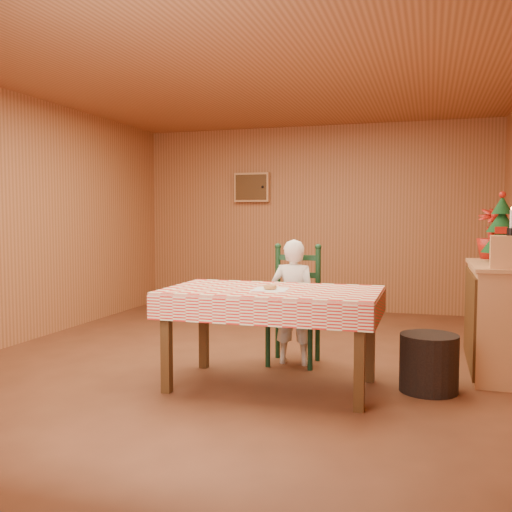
% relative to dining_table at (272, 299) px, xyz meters
% --- Properties ---
extents(ground, '(6.00, 6.00, 0.00)m').
position_rel_dining_table_xyz_m(ground, '(-0.43, 0.79, -0.69)').
color(ground, brown).
rests_on(ground, ground).
extents(cabin_walls, '(5.10, 6.05, 2.65)m').
position_rel_dining_table_xyz_m(cabin_walls, '(-0.43, 1.32, 1.14)').
color(cabin_walls, '#A6653C').
rests_on(cabin_walls, ground).
extents(dining_table, '(1.66, 0.96, 0.77)m').
position_rel_dining_table_xyz_m(dining_table, '(0.00, 0.00, 0.00)').
color(dining_table, '#4E2E14').
rests_on(dining_table, ground).
extents(ladder_chair, '(0.44, 0.40, 1.08)m').
position_rel_dining_table_xyz_m(ladder_chair, '(0.00, 0.79, -0.18)').
color(ladder_chair, black).
rests_on(ladder_chair, ground).
extents(seated_child, '(0.41, 0.27, 1.12)m').
position_rel_dining_table_xyz_m(seated_child, '(-0.00, 0.73, -0.13)').
color(seated_child, white).
rests_on(seated_child, ground).
extents(napkin, '(0.28, 0.28, 0.00)m').
position_rel_dining_table_xyz_m(napkin, '(-0.00, -0.05, 0.08)').
color(napkin, white).
rests_on(napkin, dining_table).
extents(donut, '(0.12, 0.12, 0.04)m').
position_rel_dining_table_xyz_m(donut, '(-0.00, -0.05, 0.10)').
color(donut, '#B87A42').
rests_on(donut, napkin).
extents(shelf_unit, '(0.54, 1.24, 0.93)m').
position_rel_dining_table_xyz_m(shelf_unit, '(1.76, 0.98, -0.22)').
color(shelf_unit, tan).
rests_on(shelf_unit, ground).
extents(crate, '(0.32, 0.32, 0.25)m').
position_rel_dining_table_xyz_m(crate, '(1.76, 0.58, 0.37)').
color(crate, tan).
rests_on(crate, shelf_unit).
extents(christmas_tree, '(0.34, 0.34, 0.62)m').
position_rel_dining_table_xyz_m(christmas_tree, '(1.76, 1.23, 0.52)').
color(christmas_tree, '#4E2E14').
rests_on(christmas_tree, shelf_unit).
extents(flower_arrangement, '(0.28, 0.28, 0.48)m').
position_rel_dining_table_xyz_m(flower_arrangement, '(1.71, 1.53, 0.48)').
color(flower_arrangement, '#9C160E').
rests_on(flower_arrangement, shelf_unit).
extents(candle_set, '(0.07, 0.07, 0.22)m').
position_rel_dining_table_xyz_m(candle_set, '(1.76, 0.58, 0.56)').
color(candle_set, black).
rests_on(candle_set, crate).
extents(storage_bin, '(0.50, 0.50, 0.44)m').
position_rel_dining_table_xyz_m(storage_bin, '(1.17, 0.24, -0.47)').
color(storage_bin, black).
rests_on(storage_bin, ground).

